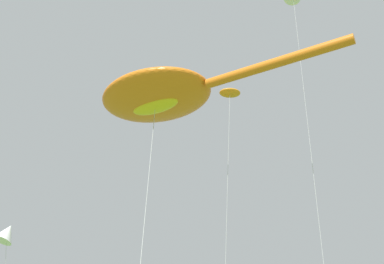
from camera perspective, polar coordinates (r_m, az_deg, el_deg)
The scene contains 3 objects.
big_show_kite at distance 22.32m, azimuth -3.92°, elevation 4.42°, with size 5.62×12.26×14.32m.
small_kite_stunt_black at distance 27.05m, azimuth -21.69°, elevation -11.41°, with size 2.54×1.35×9.24m.
small_kite_delta_white at distance 24.62m, azimuth 4.64°, elevation 4.52°, with size 2.75×1.30×15.31m.
Camera 1 is at (-9.49, 2.30, 1.56)m, focal length 43.69 mm.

